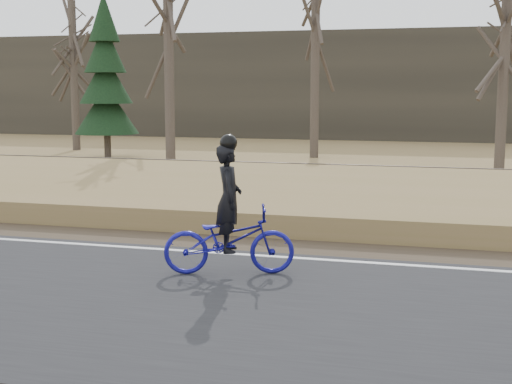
# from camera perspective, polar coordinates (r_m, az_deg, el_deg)

# --- Properties ---
(embankment) EXTENTS (120.00, 5.00, 0.44)m
(embankment) POSITION_cam_1_polar(r_m,az_deg,el_deg) (17.96, -14.93, -0.42)
(embankment) COLOR olive
(embankment) RESTS_ON ground
(ballast) EXTENTS (120.00, 3.00, 0.45)m
(ballast) POSITION_cam_1_polar(r_m,az_deg,el_deg) (21.29, -9.77, 1.09)
(ballast) COLOR slate
(ballast) RESTS_ON ground
(railroad) EXTENTS (120.00, 2.40, 0.29)m
(railroad) POSITION_cam_1_polar(r_m,az_deg,el_deg) (21.25, -9.79, 1.90)
(railroad) COLOR black
(railroad) RESTS_ON ballast
(treeline_backdrop) EXTENTS (120.00, 4.00, 6.00)m
(treeline_backdrop) POSITION_cam_1_polar(r_m,az_deg,el_deg) (42.08, 3.10, 8.50)
(treeline_backdrop) COLOR #383328
(treeline_backdrop) RESTS_ON ground
(cyclist) EXTENTS (2.09, 1.25, 2.12)m
(cyclist) POSITION_cam_1_polar(r_m,az_deg,el_deg) (10.78, -2.17, -3.10)
(cyclist) COLOR navy
(cyclist) RESTS_ON road
(bare_tree_left) EXTENTS (0.36, 0.36, 6.80)m
(bare_tree_left) POSITION_cam_1_polar(r_m,az_deg,el_deg) (34.18, -14.35, 8.97)
(bare_tree_left) COLOR brown
(bare_tree_left) RESTS_ON ground
(bare_tree_near_left) EXTENTS (0.36, 0.36, 7.70)m
(bare_tree_near_left) POSITION_cam_1_polar(r_m,az_deg,el_deg) (26.49, -6.98, 10.40)
(bare_tree_near_left) COLOR brown
(bare_tree_near_left) RESTS_ON ground
(bare_tree_center) EXTENTS (0.36, 0.36, 9.10)m
(bare_tree_center) POSITION_cam_1_polar(r_m,az_deg,el_deg) (29.67, 4.76, 11.55)
(bare_tree_center) COLOR brown
(bare_tree_center) RESTS_ON ground
(bare_tree_right) EXTENTS (0.36, 0.36, 6.95)m
(bare_tree_right) POSITION_cam_1_polar(r_m,az_deg,el_deg) (25.53, 19.22, 9.24)
(bare_tree_right) COLOR brown
(bare_tree_right) RESTS_ON ground
(conifer) EXTENTS (2.60, 2.60, 6.67)m
(conifer) POSITION_cam_1_polar(r_m,az_deg,el_deg) (29.85, -11.94, 8.71)
(conifer) COLOR brown
(conifer) RESTS_ON ground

